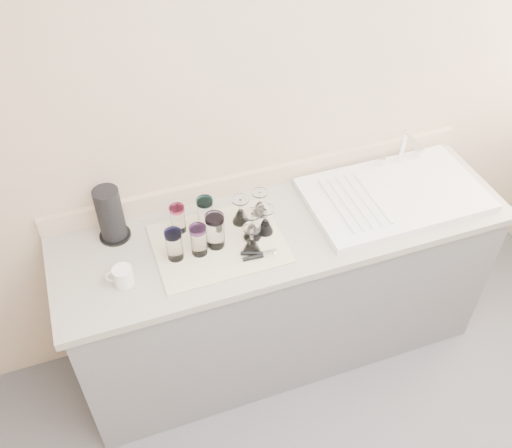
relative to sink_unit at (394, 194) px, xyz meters
name	(u,v)px	position (x,y,z in m)	size (l,w,h in m)	color
room_envelope	(494,365)	(-0.55, -1.20, 0.64)	(3.54, 3.50, 2.52)	#4E4F53
counter_unit	(282,289)	(-0.55, 0.00, -0.47)	(2.06, 0.62, 0.90)	slate
sink_unit	(394,194)	(0.00, 0.00, 0.00)	(0.82, 0.50, 0.22)	white
dish_towel	(219,244)	(-0.87, -0.02, -0.02)	(0.55, 0.42, 0.01)	silver
tumbler_cyan	(178,219)	(-1.00, 0.12, 0.06)	(0.07, 0.07, 0.13)	white
tumbler_purple	(205,212)	(-0.88, 0.11, 0.06)	(0.07, 0.07, 0.15)	white
tumbler_magenta	(174,245)	(-1.06, -0.04, 0.06)	(0.07, 0.07, 0.14)	white
tumbler_blue	(199,240)	(-0.96, -0.04, 0.06)	(0.07, 0.07, 0.14)	white
tumbler_lavender	(215,230)	(-0.88, -0.02, 0.07)	(0.08, 0.08, 0.16)	white
goblet_back_left	(241,214)	(-0.73, 0.08, 0.03)	(0.07, 0.07, 0.13)	white
goblet_back_right	(260,206)	(-0.63, 0.10, 0.03)	(0.07, 0.07, 0.13)	white
goblet_front_left	(252,229)	(-0.72, -0.03, 0.04)	(0.08, 0.08, 0.14)	white
goblet_front_right	(265,224)	(-0.65, -0.02, 0.03)	(0.07, 0.07, 0.13)	white
goblet_extra	(252,243)	(-0.74, -0.11, 0.03)	(0.07, 0.07, 0.13)	white
can_opener	(259,255)	(-0.73, -0.15, 0.00)	(0.15, 0.07, 0.02)	silver
white_mug	(122,276)	(-1.29, -0.10, 0.02)	(0.12, 0.10, 0.08)	white
paper_towel_roll	(110,215)	(-1.28, 0.18, 0.11)	(0.14, 0.14, 0.26)	black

